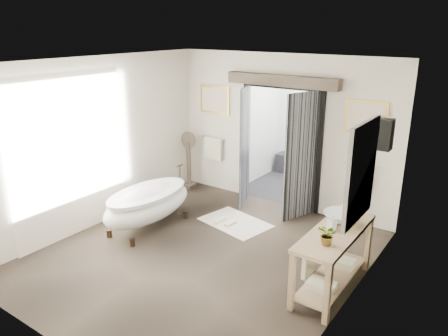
% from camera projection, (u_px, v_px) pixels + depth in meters
% --- Properties ---
extents(ground_plane, '(5.00, 5.00, 0.00)m').
position_uv_depth(ground_plane, '(202.00, 255.00, 6.74)').
color(ground_plane, '#4F4134').
extents(room_shell, '(4.52, 5.02, 2.91)m').
position_uv_depth(room_shell, '(192.00, 139.00, 6.08)').
color(room_shell, beige).
rests_on(room_shell, ground_plane).
extents(shower_room, '(2.22, 2.01, 2.51)m').
position_uv_depth(shower_room, '(313.00, 143.00, 9.56)').
color(shower_room, black).
rests_on(shower_room, ground_plane).
extents(back_wall_dressing, '(3.82, 0.78, 2.52)m').
position_uv_depth(back_wall_dressing, '(277.00, 128.00, 8.05)').
color(back_wall_dressing, black).
rests_on(back_wall_dressing, ground_plane).
extents(clawfoot_tub, '(0.84, 1.87, 0.91)m').
position_uv_depth(clawfoot_tub, '(148.00, 203.00, 7.52)').
color(clawfoot_tub, black).
rests_on(clawfoot_tub, ground_plane).
extents(vanity, '(0.57, 1.60, 0.85)m').
position_uv_depth(vanity, '(331.00, 255.00, 5.74)').
color(vanity, tan).
rests_on(vanity, ground_plane).
extents(pedestal_mirror, '(0.37, 0.24, 1.25)m').
position_uv_depth(pedestal_mirror, '(189.00, 164.00, 9.35)').
color(pedestal_mirror, brown).
rests_on(pedestal_mirror, ground_plane).
extents(rug, '(1.34, 1.03, 0.01)m').
position_uv_depth(rug, '(235.00, 223.00, 7.81)').
color(rug, silver).
rests_on(rug, ground_plane).
extents(slippers, '(0.35, 0.26, 0.05)m').
position_uv_depth(slippers, '(225.00, 222.00, 7.77)').
color(slippers, silver).
rests_on(slippers, rug).
extents(basin, '(0.57, 0.57, 0.16)m').
position_uv_depth(basin, '(340.00, 218.00, 5.83)').
color(basin, white).
rests_on(basin, vanity).
extents(plant, '(0.30, 0.28, 0.26)m').
position_uv_depth(plant, '(328.00, 235.00, 5.23)').
color(plant, gray).
rests_on(plant, vanity).
extents(soap_bottle_a, '(0.12, 0.12, 0.21)m').
position_uv_depth(soap_bottle_a, '(332.00, 223.00, 5.62)').
color(soap_bottle_a, gray).
rests_on(soap_bottle_a, vanity).
extents(soap_bottle_b, '(0.18, 0.18, 0.18)m').
position_uv_depth(soap_bottle_b, '(347.00, 206.00, 6.18)').
color(soap_bottle_b, gray).
rests_on(soap_bottle_b, vanity).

